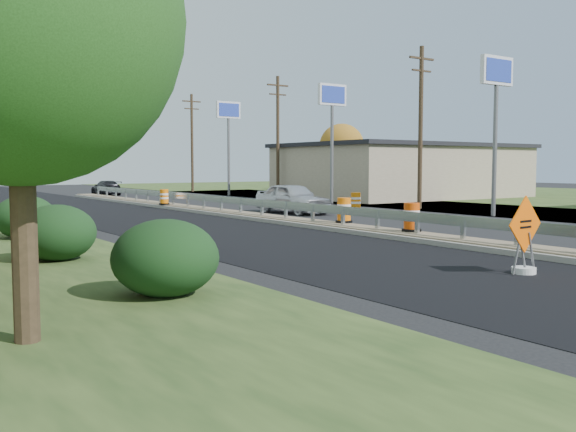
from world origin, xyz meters
TOP-DOWN VIEW (x-y plane):
  - ground at (0.00, 0.00)m, footprint 140.00×140.00m
  - milled_overlay at (-4.40, 10.00)m, footprint 7.20×120.00m
  - median at (0.00, 8.00)m, footprint 1.60×55.00m
  - guardrail at (0.00, 9.00)m, footprint 0.10×46.15m
  - retail_building_near at (20.99, 20.00)m, footprint 18.50×12.50m
  - pylon_sign_south at (10.50, 3.00)m, footprint 2.20×0.30m
  - pylon_sign_mid at (10.50, 16.00)m, footprint 2.20×0.30m
  - pylon_sign_north at (10.50, 30.00)m, footprint 2.20×0.30m
  - utility_pole_smid at (11.50, 9.00)m, footprint 1.90×0.26m
  - utility_pole_nmid at (11.50, 24.00)m, footprint 1.90×0.26m
  - utility_pole_north at (11.50, 39.00)m, footprint 1.90×0.26m
  - hedge_south at (-11.00, -6.00)m, footprint 2.09×2.09m
  - hedge_mid at (-11.50, 0.00)m, footprint 2.09×2.09m
  - hedge_north at (-11.00, 6.00)m, footprint 2.09×2.09m
  - tree_near_green at (-14.00, -8.00)m, footprint 4.62×4.62m
  - tree_far_yellow at (26.00, 34.00)m, footprint 4.62×4.62m
  - caution_sign at (-3.00, -8.36)m, footprint 1.34×0.56m
  - barrel_median_near at (0.28, -1.46)m, footprint 0.69×0.69m
  - barrel_median_mid at (0.55, 2.61)m, footprint 0.69×0.69m
  - barrel_median_far at (-0.55, 18.08)m, footprint 0.62×0.62m
  - barrel_shoulder_near at (7.85, 10.45)m, footprint 0.69×0.69m
  - car_silver at (3.47, 10.45)m, footprint 2.25×4.91m
  - car_dark_far at (2.34, 37.04)m, footprint 2.06×4.46m

SIDE VIEW (x-z plane):
  - ground at x=0.00m, z-range 0.00..0.00m
  - milled_overlay at x=-4.40m, z-range 0.00..0.01m
  - median at x=0.00m, z-range 0.00..0.23m
  - caution_sign at x=-3.00m, z-range -0.45..1.39m
  - barrel_shoulder_near at x=7.85m, z-range -0.02..0.99m
  - car_dark_far at x=2.34m, z-range 0.00..1.26m
  - barrel_median_far at x=-0.55m, z-range 0.21..1.12m
  - barrel_median_near at x=0.28m, z-range 0.21..1.22m
  - barrel_median_mid at x=0.55m, z-range 0.21..1.22m
  - guardrail at x=0.00m, z-range 0.37..1.09m
  - hedge_south at x=-11.00m, z-range 0.00..1.52m
  - hedge_mid at x=-11.50m, z-range 0.00..1.52m
  - hedge_north at x=-11.00m, z-range 0.00..1.52m
  - car_silver at x=3.47m, z-range 0.00..1.63m
  - retail_building_near at x=20.99m, z-range 0.02..4.29m
  - tree_near_green at x=-14.00m, z-range 1.11..7.97m
  - tree_far_yellow at x=26.00m, z-range 1.11..7.97m
  - utility_pole_smid at x=11.50m, z-range 0.23..9.63m
  - utility_pole_nmid at x=11.50m, z-range 0.23..9.63m
  - utility_pole_north at x=11.50m, z-range 0.23..9.63m
  - pylon_sign_south at x=10.50m, z-range 2.53..10.43m
  - pylon_sign_mid at x=10.50m, z-range 2.53..10.43m
  - pylon_sign_north at x=10.50m, z-range 2.53..10.43m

